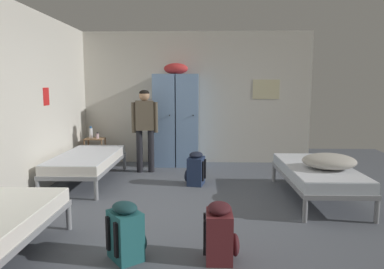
{
  "coord_description": "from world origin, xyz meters",
  "views": [
    {
      "loc": [
        0.14,
        -4.54,
        1.61
      ],
      "look_at": [
        0.0,
        0.29,
        0.95
      ],
      "focal_mm": 33.05,
      "sensor_mm": 36.0,
      "label": 1
    }
  ],
  "objects_px": {
    "person_traveler": "(145,123)",
    "water_bottle": "(91,133)",
    "backpack_teal": "(126,232)",
    "lotion_bottle": "(97,136)",
    "backpack_maroon": "(220,233)",
    "bed_left_rear": "(87,160)",
    "backpack_navy": "(195,169)",
    "bed_right": "(317,173)",
    "locker_bank": "(176,118)",
    "shelf_unit": "(95,149)",
    "bedding_heap": "(329,161)"
  },
  "relations": [
    {
      "from": "person_traveler",
      "to": "water_bottle",
      "type": "relative_size",
      "value": 6.51
    },
    {
      "from": "person_traveler",
      "to": "locker_bank",
      "type": "bearing_deg",
      "value": 48.92
    },
    {
      "from": "water_bottle",
      "to": "lotion_bottle",
      "type": "distance_m",
      "value": 0.17
    },
    {
      "from": "person_traveler",
      "to": "backpack_teal",
      "type": "bearing_deg",
      "value": -83.85
    },
    {
      "from": "bed_left_rear",
      "to": "person_traveler",
      "type": "bearing_deg",
      "value": 41.98
    },
    {
      "from": "locker_bank",
      "to": "shelf_unit",
      "type": "bearing_deg",
      "value": -175.42
    },
    {
      "from": "shelf_unit",
      "to": "person_traveler",
      "type": "height_order",
      "value": "person_traveler"
    },
    {
      "from": "bedding_heap",
      "to": "person_traveler",
      "type": "bearing_deg",
      "value": 148.38
    },
    {
      "from": "shelf_unit",
      "to": "backpack_teal",
      "type": "distance_m",
      "value": 4.16
    },
    {
      "from": "bed_left_rear",
      "to": "water_bottle",
      "type": "height_order",
      "value": "water_bottle"
    },
    {
      "from": "shelf_unit",
      "to": "bedding_heap",
      "type": "xyz_separation_m",
      "value": [
        3.91,
        -2.22,
        0.25
      ]
    },
    {
      "from": "bed_left_rear",
      "to": "backpack_navy",
      "type": "relative_size",
      "value": 3.45
    },
    {
      "from": "bed_left_rear",
      "to": "backpack_maroon",
      "type": "xyz_separation_m",
      "value": [
        2.1,
        -2.62,
        -0.12
      ]
    },
    {
      "from": "shelf_unit",
      "to": "bed_left_rear",
      "type": "bearing_deg",
      "value": -78.77
    },
    {
      "from": "shelf_unit",
      "to": "water_bottle",
      "type": "height_order",
      "value": "water_bottle"
    },
    {
      "from": "bedding_heap",
      "to": "person_traveler",
      "type": "relative_size",
      "value": 0.47
    },
    {
      "from": "shelf_unit",
      "to": "lotion_bottle",
      "type": "height_order",
      "value": "lotion_bottle"
    },
    {
      "from": "locker_bank",
      "to": "shelf_unit",
      "type": "relative_size",
      "value": 3.63
    },
    {
      "from": "water_bottle",
      "to": "backpack_maroon",
      "type": "bearing_deg",
      "value": -58.12
    },
    {
      "from": "bed_left_rear",
      "to": "backpack_navy",
      "type": "bearing_deg",
      "value": -2.31
    },
    {
      "from": "bed_left_rear",
      "to": "person_traveler",
      "type": "relative_size",
      "value": 1.23
    },
    {
      "from": "locker_bank",
      "to": "bed_right",
      "type": "xyz_separation_m",
      "value": [
        2.17,
        -2.15,
        -0.59
      ]
    },
    {
      "from": "locker_bank",
      "to": "water_bottle",
      "type": "xyz_separation_m",
      "value": [
        -1.73,
        -0.11,
        -0.29
      ]
    },
    {
      "from": "locker_bank",
      "to": "backpack_teal",
      "type": "xyz_separation_m",
      "value": [
        -0.18,
        -4.02,
        -0.71
      ]
    },
    {
      "from": "shelf_unit",
      "to": "backpack_maroon",
      "type": "bearing_deg",
      "value": -58.84
    },
    {
      "from": "backpack_teal",
      "to": "person_traveler",
      "type": "bearing_deg",
      "value": 96.15
    },
    {
      "from": "person_traveler",
      "to": "bed_right",
      "type": "bearing_deg",
      "value": -29.43
    },
    {
      "from": "bed_left_rear",
      "to": "backpack_navy",
      "type": "distance_m",
      "value": 1.82
    },
    {
      "from": "bed_left_rear",
      "to": "backpack_navy",
      "type": "height_order",
      "value": "backpack_navy"
    },
    {
      "from": "lotion_bottle",
      "to": "backpack_teal",
      "type": "bearing_deg",
      "value": -69.98
    },
    {
      "from": "bed_right",
      "to": "bed_left_rear",
      "type": "distance_m",
      "value": 3.65
    },
    {
      "from": "backpack_navy",
      "to": "backpack_teal",
      "type": "xyz_separation_m",
      "value": [
        -0.6,
        -2.55,
        0.0
      ]
    },
    {
      "from": "bed_right",
      "to": "backpack_maroon",
      "type": "height_order",
      "value": "backpack_maroon"
    },
    {
      "from": "bed_right",
      "to": "backpack_teal",
      "type": "relative_size",
      "value": 3.45
    },
    {
      "from": "locker_bank",
      "to": "bedding_heap",
      "type": "xyz_separation_m",
      "value": [
        2.27,
        -2.35,
        -0.38
      ]
    },
    {
      "from": "bed_right",
      "to": "lotion_bottle",
      "type": "bearing_deg",
      "value": 152.15
    },
    {
      "from": "water_bottle",
      "to": "backpack_maroon",
      "type": "xyz_separation_m",
      "value": [
        2.43,
        -3.9,
        -0.42
      ]
    },
    {
      "from": "bed_right",
      "to": "locker_bank",
      "type": "bearing_deg",
      "value": 135.27
    },
    {
      "from": "bed_right",
      "to": "person_traveler",
      "type": "distance_m",
      "value": 3.17
    },
    {
      "from": "locker_bank",
      "to": "backpack_maroon",
      "type": "distance_m",
      "value": 4.13
    },
    {
      "from": "person_traveler",
      "to": "water_bottle",
      "type": "distance_m",
      "value": 1.32
    },
    {
      "from": "person_traveler",
      "to": "backpack_maroon",
      "type": "bearing_deg",
      "value": -69.91
    },
    {
      "from": "person_traveler",
      "to": "backpack_teal",
      "type": "xyz_separation_m",
      "value": [
        0.37,
        -3.4,
        -0.67
      ]
    },
    {
      "from": "bed_left_rear",
      "to": "bedding_heap",
      "type": "distance_m",
      "value": 3.79
    },
    {
      "from": "lotion_bottle",
      "to": "backpack_maroon",
      "type": "distance_m",
      "value": 4.48
    },
    {
      "from": "locker_bank",
      "to": "bed_right",
      "type": "relative_size",
      "value": 1.09
    },
    {
      "from": "bed_right",
      "to": "backpack_teal",
      "type": "bearing_deg",
      "value": -141.54
    },
    {
      "from": "bed_left_rear",
      "to": "person_traveler",
      "type": "xyz_separation_m",
      "value": [
        0.86,
        0.77,
        0.55
      ]
    },
    {
      "from": "water_bottle",
      "to": "bedding_heap",
      "type": "bearing_deg",
      "value": -29.27
    },
    {
      "from": "bed_left_rear",
      "to": "backpack_teal",
      "type": "height_order",
      "value": "backpack_teal"
    }
  ]
}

